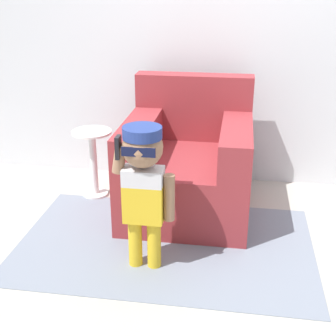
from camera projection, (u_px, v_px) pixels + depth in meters
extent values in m
plane|color=#ADA89E|center=(211.00, 222.00, 3.41)|extent=(10.00, 10.00, 0.00)
cube|color=silver|center=(225.00, 25.00, 3.67)|extent=(10.00, 0.05, 2.60)
cube|color=maroon|center=(187.00, 184.00, 3.49)|extent=(0.91, 0.98, 0.45)
cube|color=maroon|center=(194.00, 107.00, 3.68)|extent=(0.91, 0.17, 0.52)
cube|color=maroon|center=(138.00, 140.00, 3.33)|extent=(0.21, 0.82, 0.26)
cube|color=maroon|center=(236.00, 146.00, 3.23)|extent=(0.21, 0.82, 0.26)
cylinder|color=gold|center=(135.00, 242.00, 2.86)|extent=(0.08, 0.08, 0.32)
cylinder|color=gold|center=(154.00, 244.00, 2.84)|extent=(0.08, 0.08, 0.32)
cube|color=gold|center=(144.00, 202.00, 2.74)|extent=(0.23, 0.13, 0.23)
cube|color=silver|center=(143.00, 176.00, 2.68)|extent=(0.23, 0.13, 0.10)
sphere|color=#997051|center=(143.00, 147.00, 2.61)|extent=(0.23, 0.23, 0.23)
cylinder|color=navy|center=(142.00, 132.00, 2.57)|extent=(0.22, 0.22, 0.06)
cube|color=navy|center=(146.00, 131.00, 2.68)|extent=(0.13, 0.11, 0.01)
cube|color=#0F1433|center=(138.00, 152.00, 2.51)|extent=(0.19, 0.01, 0.05)
cylinder|color=#997051|center=(169.00, 198.00, 2.70)|extent=(0.07, 0.07, 0.28)
cylinder|color=#997051|center=(119.00, 159.00, 2.66)|extent=(0.09, 0.07, 0.17)
cube|color=black|center=(118.00, 147.00, 2.61)|extent=(0.02, 0.07, 0.13)
cylinder|color=white|center=(96.00, 194.00, 3.83)|extent=(0.20, 0.20, 0.02)
cylinder|color=white|center=(94.00, 165.00, 3.73)|extent=(0.06, 0.06, 0.53)
cylinder|color=white|center=(92.00, 132.00, 3.62)|extent=(0.31, 0.31, 0.02)
cube|color=gray|center=(165.00, 244.00, 3.13)|extent=(1.95, 1.24, 0.01)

